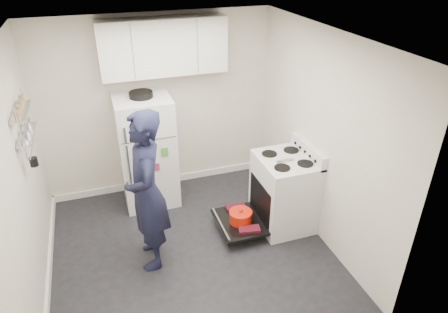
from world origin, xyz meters
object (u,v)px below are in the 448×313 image
object	(u,v)px
open_oven_door	(240,219)
person	(147,192)
electric_range	(283,192)
refrigerator	(147,151)

from	to	relation	value
open_oven_door	person	size ratio (longest dim) A/B	0.38
electric_range	person	xyz separation A→B (m)	(-1.71, -0.14, 0.46)
electric_range	open_oven_door	world-z (taller)	electric_range
open_oven_door	refrigerator	xyz separation A→B (m)	(-0.94, 1.10, 0.59)
electric_range	person	distance (m)	1.77
refrigerator	open_oven_door	bearing A→B (deg)	-49.60
electric_range	refrigerator	size ratio (longest dim) A/B	0.69
refrigerator	person	world-z (taller)	person
open_oven_door	person	xyz separation A→B (m)	(-1.12, -0.14, 0.74)
open_oven_door	person	world-z (taller)	person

